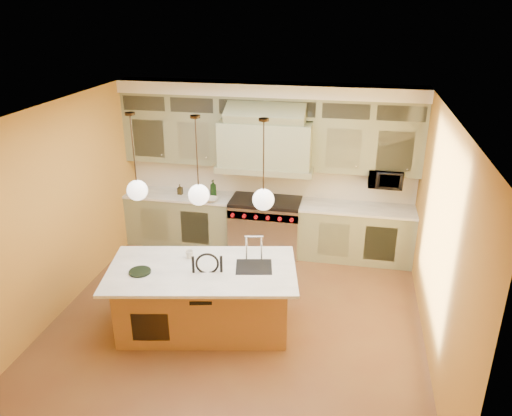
% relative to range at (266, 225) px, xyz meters
% --- Properties ---
extents(floor, '(5.00, 5.00, 0.00)m').
position_rel_range_xyz_m(floor, '(0.00, -2.14, -0.49)').
color(floor, brown).
rests_on(floor, ground).
extents(ceiling, '(5.00, 5.00, 0.00)m').
position_rel_range_xyz_m(ceiling, '(0.00, -2.14, 2.41)').
color(ceiling, white).
rests_on(ceiling, wall_back).
extents(wall_back, '(5.00, 0.00, 5.00)m').
position_rel_range_xyz_m(wall_back, '(0.00, 0.36, 0.96)').
color(wall_back, '#BF8834').
rests_on(wall_back, ground).
extents(wall_front, '(5.00, 0.00, 5.00)m').
position_rel_range_xyz_m(wall_front, '(0.00, -4.64, 0.96)').
color(wall_front, '#BF8834').
rests_on(wall_front, ground).
extents(wall_left, '(0.00, 5.00, 5.00)m').
position_rel_range_xyz_m(wall_left, '(-2.50, -2.14, 0.96)').
color(wall_left, '#BF8834').
rests_on(wall_left, ground).
extents(wall_right, '(0.00, 5.00, 5.00)m').
position_rel_range_xyz_m(wall_right, '(2.50, -2.14, 0.96)').
color(wall_right, '#BF8834').
rests_on(wall_right, ground).
extents(back_cabinetry, '(5.00, 0.77, 2.90)m').
position_rel_range_xyz_m(back_cabinetry, '(0.00, 0.09, 0.94)').
color(back_cabinetry, gray).
rests_on(back_cabinetry, floor).
extents(range, '(1.20, 0.74, 0.96)m').
position_rel_range_xyz_m(range, '(0.00, 0.00, 0.00)').
color(range, silver).
rests_on(range, floor).
extents(kitchen_island, '(2.62, 1.73, 1.35)m').
position_rel_range_xyz_m(kitchen_island, '(-0.39, -2.39, -0.01)').
color(kitchen_island, olive).
rests_on(kitchen_island, floor).
extents(counter_stool, '(0.50, 0.50, 1.19)m').
position_rel_range_xyz_m(counter_stool, '(-0.26, -2.65, 0.19)').
color(counter_stool, black).
rests_on(counter_stool, floor).
extents(microwave, '(0.54, 0.37, 0.30)m').
position_rel_range_xyz_m(microwave, '(1.95, 0.11, 0.96)').
color(microwave, black).
rests_on(microwave, back_cabinetry).
extents(oil_bottle_a, '(0.14, 0.14, 0.31)m').
position_rel_range_xyz_m(oil_bottle_a, '(-0.93, 0.01, 0.61)').
color(oil_bottle_a, black).
rests_on(oil_bottle_a, back_cabinetry).
extents(oil_bottle_b, '(0.09, 0.09, 0.18)m').
position_rel_range_xyz_m(oil_bottle_b, '(-1.54, 0.01, 0.55)').
color(oil_bottle_b, black).
rests_on(oil_bottle_b, back_cabinetry).
extents(fruit_bowl, '(0.26, 0.26, 0.06)m').
position_rel_range_xyz_m(fruit_bowl, '(-0.91, -0.22, 0.49)').
color(fruit_bowl, beige).
rests_on(fruit_bowl, back_cabinetry).
extents(cup, '(0.12, 0.12, 0.10)m').
position_rel_range_xyz_m(cup, '(-0.64, -2.19, 0.49)').
color(cup, beige).
rests_on(cup, kitchen_island).
extents(pendant_left, '(0.26, 0.26, 1.11)m').
position_rel_range_xyz_m(pendant_left, '(-1.20, -2.39, 1.46)').
color(pendant_left, '#2D2319').
rests_on(pendant_left, ceiling).
extents(pendant_center, '(0.26, 0.26, 1.11)m').
position_rel_range_xyz_m(pendant_center, '(-0.40, -2.39, 1.46)').
color(pendant_center, '#2D2319').
rests_on(pendant_center, ceiling).
extents(pendant_right, '(0.26, 0.26, 1.11)m').
position_rel_range_xyz_m(pendant_right, '(0.40, -2.39, 1.46)').
color(pendant_right, '#2D2319').
rests_on(pendant_right, ceiling).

